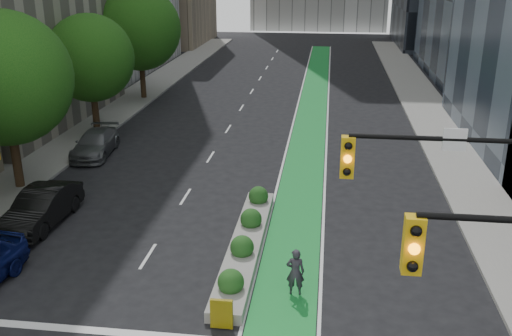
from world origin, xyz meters
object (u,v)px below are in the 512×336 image
(median_planter, at_px, (246,241))
(parked_car_left_mid, at_px, (42,207))
(parked_car_left_far, at_px, (95,143))
(cyclist, at_px, (295,272))

(median_planter, bearing_deg, parked_car_left_mid, 172.49)
(median_planter, xyz_separation_m, parked_car_left_far, (-10.48, 10.53, 0.33))
(median_planter, distance_m, parked_car_left_far, 14.86)
(median_planter, relative_size, parked_car_left_far, 2.12)
(median_planter, bearing_deg, cyclist, -54.38)
(cyclist, height_order, parked_car_left_far, cyclist)
(cyclist, xyz_separation_m, parked_car_left_mid, (-11.20, 4.16, -0.07))
(parked_car_left_far, bearing_deg, cyclist, -52.53)
(median_planter, distance_m, parked_car_left_mid, 9.17)
(median_planter, xyz_separation_m, parked_car_left_mid, (-9.08, 1.20, 0.42))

